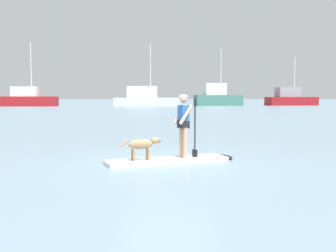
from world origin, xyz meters
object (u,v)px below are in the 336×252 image
Objects in this scene: person_paddler at (184,121)px; moored_boat_far_starboard at (290,99)px; paddleboard at (175,160)px; moored_boat_center at (28,99)px; moored_boat_starboard at (217,97)px; dog at (142,145)px; moored_boat_far_port at (146,98)px.

moored_boat_far_starboard is at bearing 71.43° from person_paddler.
moored_boat_center is (-25.10, 55.97, 1.24)m from paddleboard.
person_paddler is 60.72m from moored_boat_starboard.
dog is at bearing -157.05° from paddleboard.
moored_boat_far_port is at bearing -170.28° from moored_boat_far_starboard.
moored_boat_starboard is (8.38, 60.74, 1.02)m from dog.
moored_boat_starboard is (7.52, 60.38, 1.47)m from paddleboard.
moored_boat_starboard is (32.63, 4.41, 0.23)m from moored_boat_center.
moored_boat_far_starboard reaches higher than paddleboard.
dog is at bearing -66.71° from moored_boat_center.
moored_boat_far_starboard is (21.29, 62.76, 1.20)m from paddleboard.
dog is 66.90m from moored_boat_far_starboard.
moored_boat_far_starboard is at bearing 70.67° from dog.
moored_boat_center is 0.93× the size of moored_boat_far_port.
dog is at bearing -97.85° from moored_boat_starboard.
moored_boat_far_port is at bearing -170.39° from moored_boat_starboard.
dog is 58.75m from moored_boat_far_port.
person_paddler is 0.15× the size of moored_boat_far_port.
person_paddler is at bearing -65.60° from moored_boat_center.
moored_boat_far_starboard is (21.05, 62.66, 0.16)m from person_paddler.
moored_boat_far_starboard is at bearing 71.26° from paddleboard.
person_paddler is at bearing -84.64° from moored_boat_far_port.
moored_boat_far_starboard reaches higher than person_paddler.
moored_boat_center is (-25.34, 55.87, 0.20)m from person_paddler.
moored_boat_far_port is (19.89, 2.25, 0.02)m from moored_boat_center.
moored_boat_far_starboard is at bearing 9.82° from moored_boat_starboard.
moored_boat_far_port is at bearing 95.36° from person_paddler.
moored_boat_far_starboard is (46.39, 6.79, -0.03)m from moored_boat_center.
paddleboard is 58.47m from moored_boat_far_port.
moored_boat_center reaches higher than dog.
dog is 0.09× the size of moored_boat_far_port.
moored_boat_starboard reaches higher than dog.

